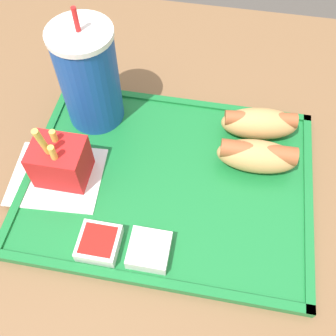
{
  "coord_description": "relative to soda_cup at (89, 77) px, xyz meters",
  "views": [
    {
      "loc": [
        0.08,
        -0.32,
        1.26
      ],
      "look_at": [
        0.02,
        -0.02,
        0.8
      ],
      "focal_mm": 42.0,
      "sensor_mm": 36.0,
      "label": 1
    }
  ],
  "objects": [
    {
      "name": "food_tray",
      "position": [
        0.14,
        -0.1,
        -0.09
      ],
      "size": [
        0.42,
        0.32,
        0.01
      ],
      "color": "#197233",
      "rests_on": "dining_table"
    },
    {
      "name": "ground_plane",
      "position": [
        0.12,
        -0.09,
        -0.85
      ],
      "size": [
        8.0,
        8.0,
        0.0
      ],
      "primitive_type": "plane",
      "color": "#4C4742"
    },
    {
      "name": "soda_cup",
      "position": [
        0.0,
        0.0,
        0.0
      ],
      "size": [
        0.09,
        0.09,
        0.2
      ],
      "color": "#194CA5",
      "rests_on": "food_tray"
    },
    {
      "name": "paper_napkin",
      "position": [
        -0.03,
        -0.13,
        -0.08
      ],
      "size": [
        0.14,
        0.12,
        0.0
      ],
      "color": "white",
      "rests_on": "food_tray"
    },
    {
      "name": "fries_carton",
      "position": [
        -0.01,
        -0.12,
        -0.05
      ],
      "size": [
        0.07,
        0.06,
        0.12
      ],
      "color": "red",
      "rests_on": "food_tray"
    },
    {
      "name": "sauce_cup_mayo",
      "position": [
        0.13,
        -0.22,
        -0.07
      ],
      "size": [
        0.05,
        0.05,
        0.02
      ],
      "color": "silver",
      "rests_on": "food_tray"
    },
    {
      "name": "hot_dog_near",
      "position": [
        0.26,
        -0.06,
        -0.06
      ],
      "size": [
        0.12,
        0.05,
        0.05
      ],
      "color": "tan",
      "rests_on": "food_tray"
    },
    {
      "name": "sauce_cup_ketchup",
      "position": [
        0.07,
        -0.22,
        -0.07
      ],
      "size": [
        0.05,
        0.05,
        0.02
      ],
      "color": "silver",
      "rests_on": "food_tray"
    },
    {
      "name": "dining_table",
      "position": [
        0.12,
        -0.09,
        -0.47
      ],
      "size": [
        1.32,
        0.86,
        0.76
      ],
      "color": "brown",
      "rests_on": "ground_plane"
    },
    {
      "name": "hot_dog_far",
      "position": [
        0.26,
        0.0,
        -0.06
      ],
      "size": [
        0.12,
        0.06,
        0.05
      ],
      "color": "tan",
      "rests_on": "food_tray"
    }
  ]
}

